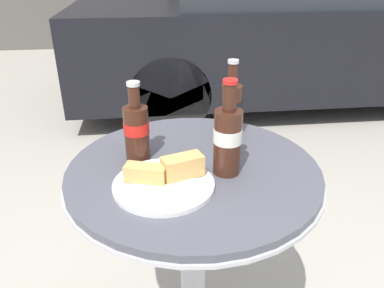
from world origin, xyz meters
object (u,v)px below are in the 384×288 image
at_px(cola_bottle_left, 136,130).
at_px(cola_bottle_center, 228,138).
at_px(lunch_plate_near, 165,179).
at_px(cola_bottle_right, 231,108).
at_px(parked_car, 295,31).
at_px(bistro_table, 193,224).

bearing_deg(cola_bottle_left, cola_bottle_center, -24.58).
distance_m(cola_bottle_left, lunch_plate_near, 0.18).
bearing_deg(lunch_plate_near, cola_bottle_right, 49.92).
distance_m(cola_bottle_left, parked_car, 3.01).
xyz_separation_m(bistro_table, parked_car, (1.31, 2.69, 0.06)).
xyz_separation_m(bistro_table, lunch_plate_near, (-0.08, -0.08, 0.21)).
relative_size(cola_bottle_center, parked_car, 0.06).
bearing_deg(cola_bottle_right, parked_car, 64.89).
height_order(cola_bottle_left, lunch_plate_near, cola_bottle_left).
xyz_separation_m(bistro_table, cola_bottle_center, (0.08, -0.04, 0.29)).
bearing_deg(bistro_table, parked_car, 63.94).
height_order(cola_bottle_left, cola_bottle_center, cola_bottle_center).
height_order(bistro_table, cola_bottle_center, cola_bottle_center).
bearing_deg(parked_car, cola_bottle_left, -119.15).
bearing_deg(cola_bottle_center, bistro_table, 154.92).
bearing_deg(cola_bottle_left, parked_car, 60.85).
bearing_deg(parked_car, lunch_plate_near, -116.70).
bearing_deg(bistro_table, lunch_plate_near, -133.39).
height_order(bistro_table, cola_bottle_left, cola_bottle_left).
distance_m(bistro_table, cola_bottle_left, 0.33).
bearing_deg(lunch_plate_near, cola_bottle_center, 16.00).
relative_size(cola_bottle_left, cola_bottle_center, 0.88).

